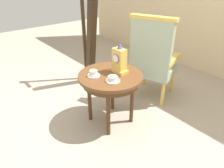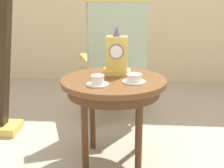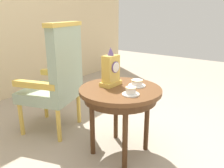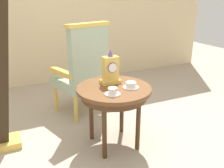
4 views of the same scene
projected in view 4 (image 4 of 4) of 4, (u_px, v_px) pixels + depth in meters
The scene contains 6 objects.
ground_plane at pixel (109, 149), 2.32m from camera, with size 10.00×10.00×0.00m, color tan.
side_table at pixel (114, 95), 2.23m from camera, with size 0.70×0.70×0.61m.
teacup_left at pixel (112, 92), 2.02m from camera, with size 0.14×0.14×0.06m.
teacup_right at pixel (131, 85), 2.18m from camera, with size 0.15×0.15×0.06m.
mantel_clock at pixel (110, 70), 2.26m from camera, with size 0.19×0.11×0.34m.
armchair at pixel (83, 69), 2.84m from camera, with size 0.69×0.68×1.14m.
Camera 4 is at (-0.78, -1.79, 1.40)m, focal length 37.96 mm.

